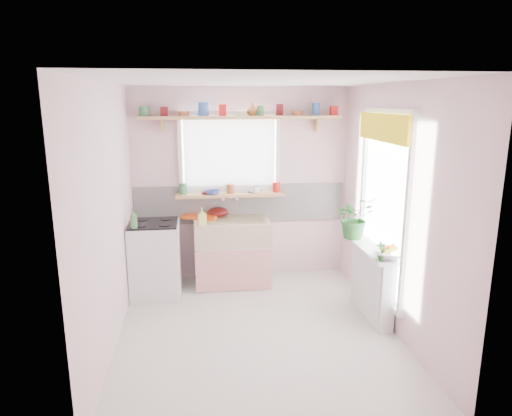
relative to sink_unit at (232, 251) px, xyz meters
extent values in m
plane|color=beige|center=(0.15, -1.29, -0.43)|extent=(3.20, 3.20, 0.00)
plane|color=white|center=(0.15, -1.29, 2.07)|extent=(3.20, 3.20, 0.00)
plane|color=beige|center=(0.15, 0.31, 0.82)|extent=(2.80, 0.00, 2.80)
plane|color=beige|center=(0.15, -2.89, 0.82)|extent=(2.80, 0.00, 2.80)
plane|color=beige|center=(-1.25, -1.29, 0.82)|extent=(0.00, 3.20, 3.20)
plane|color=beige|center=(1.55, -1.29, 0.82)|extent=(0.00, 3.20, 3.20)
cube|color=white|center=(0.15, 0.29, 0.57)|extent=(2.74, 0.03, 0.50)
cube|color=pink|center=(0.15, 0.29, 0.37)|extent=(2.74, 0.02, 0.12)
cube|color=white|center=(0.00, 0.30, 1.22)|extent=(1.20, 0.01, 1.00)
cube|color=white|center=(0.00, 0.24, 1.22)|extent=(1.15, 0.02, 0.95)
cube|color=white|center=(1.54, -1.09, 0.82)|extent=(0.01, 1.10, 1.90)
cube|color=yellow|center=(1.46, -1.09, 1.63)|extent=(0.03, 1.20, 0.28)
cube|color=white|center=(0.00, 0.01, -0.16)|extent=(0.85, 0.55, 0.55)
cube|color=#DE4D41|center=(0.00, -0.27, -0.16)|extent=(0.95, 0.02, 0.53)
cube|color=beige|center=(0.00, 0.01, 0.27)|extent=(0.95, 0.55, 0.30)
cylinder|color=silver|center=(0.00, 0.26, 0.67)|extent=(0.03, 0.22, 0.03)
cube|color=white|center=(-0.95, -0.24, 0.02)|extent=(0.58, 0.58, 0.90)
cube|color=black|center=(-0.95, -0.24, 0.47)|extent=(0.56, 0.56, 0.02)
cylinder|color=black|center=(-1.09, -0.38, 0.49)|extent=(0.14, 0.14, 0.01)
cylinder|color=black|center=(-0.81, -0.38, 0.49)|extent=(0.14, 0.14, 0.01)
cylinder|color=black|center=(-1.09, -0.10, 0.49)|extent=(0.14, 0.14, 0.01)
cylinder|color=black|center=(-0.81, -0.10, 0.49)|extent=(0.14, 0.14, 0.01)
cube|color=white|center=(1.45, -1.09, -0.06)|extent=(0.15, 0.90, 0.75)
cube|color=white|center=(1.42, -1.09, 0.33)|extent=(0.22, 0.95, 0.03)
cube|color=tan|center=(0.00, 0.19, 0.71)|extent=(1.40, 0.22, 0.04)
cube|color=tan|center=(0.15, 0.18, 1.69)|extent=(2.52, 0.24, 0.04)
cylinder|color=#3F7F4C|center=(-1.03, 0.18, 1.77)|extent=(0.11, 0.11, 0.12)
cylinder|color=#590F14|center=(-0.79, 0.18, 1.77)|extent=(0.11, 0.11, 0.12)
cylinder|color=#A55133|center=(-0.56, 0.18, 1.74)|extent=(0.11, 0.11, 0.06)
cylinder|color=#3359A5|center=(-0.32, 0.18, 1.77)|extent=(0.11, 0.11, 0.12)
cylinder|color=red|center=(-0.09, 0.18, 1.77)|extent=(0.11, 0.11, 0.12)
cylinder|color=silver|center=(0.15, 0.18, 1.74)|extent=(0.11, 0.11, 0.06)
cylinder|color=#3F7F4C|center=(0.39, 0.18, 1.77)|extent=(0.11, 0.11, 0.12)
cylinder|color=#590F14|center=(0.62, 0.18, 1.77)|extent=(0.11, 0.11, 0.12)
cylinder|color=#A55133|center=(0.86, 0.18, 1.74)|extent=(0.11, 0.11, 0.06)
cylinder|color=#3359A5|center=(1.09, 0.18, 1.77)|extent=(0.11, 0.11, 0.12)
cylinder|color=red|center=(1.33, 0.18, 1.77)|extent=(0.11, 0.11, 0.12)
cylinder|color=#3F7F4C|center=(-0.62, 0.19, 0.79)|extent=(0.11, 0.11, 0.12)
cylinder|color=#590F14|center=(-0.31, 0.19, 0.79)|extent=(0.11, 0.11, 0.12)
cylinder|color=#A55133|center=(0.00, 0.19, 0.76)|extent=(0.11, 0.11, 0.06)
cylinder|color=#3359A5|center=(0.31, 0.19, 0.79)|extent=(0.11, 0.11, 0.12)
cylinder|color=red|center=(0.62, 0.19, 0.79)|extent=(0.11, 0.11, 0.12)
cube|color=#E14E14|center=(-0.38, 0.21, 0.44)|extent=(0.53, 0.47, 0.04)
ellipsoid|color=#55100E|center=(-0.16, 0.21, 0.48)|extent=(0.30, 0.30, 0.12)
imported|color=#276128|center=(1.36, -0.69, 0.59)|extent=(0.52, 0.47, 0.49)
imported|color=silver|center=(1.48, -1.41, 0.38)|extent=(0.40, 0.40, 0.08)
imported|color=#245C26|center=(1.36, -1.49, 0.44)|extent=(0.12, 0.10, 0.20)
imported|color=#F1E16B|center=(-0.38, -0.19, 0.53)|extent=(0.11, 0.11, 0.22)
imported|color=white|center=(0.32, 0.13, 0.78)|extent=(0.12, 0.12, 0.10)
imported|color=#3453A9|center=(-0.23, 0.13, 0.76)|extent=(0.19, 0.19, 0.06)
imported|color=#B66E38|center=(0.29, 0.24, 1.79)|extent=(0.18, 0.18, 0.16)
imported|color=#428547|center=(-1.14, -0.46, 0.59)|extent=(0.11, 0.11, 0.22)
sphere|color=orange|center=(1.48, -1.41, 0.44)|extent=(0.08, 0.08, 0.08)
sphere|color=orange|center=(1.54, -1.38, 0.44)|extent=(0.08, 0.08, 0.08)
sphere|color=orange|center=(1.43, -1.39, 0.44)|extent=(0.08, 0.08, 0.08)
cylinder|color=yellow|center=(1.50, -1.46, 0.45)|extent=(0.18, 0.04, 0.10)
camera|label=1|loc=(-0.41, -5.57, 1.90)|focal=32.00mm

